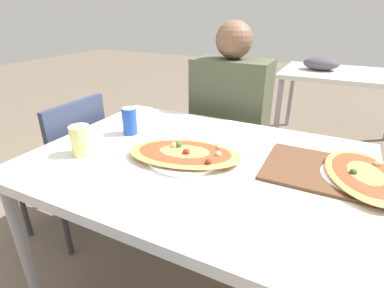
{
  "coord_description": "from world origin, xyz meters",
  "views": [
    {
      "loc": [
        0.45,
        -0.94,
        1.26
      ],
      "look_at": [
        -0.02,
        -0.01,
        0.78
      ],
      "focal_mm": 28.0,
      "sensor_mm": 36.0,
      "label": 1
    }
  ],
  "objects_px": {
    "dining_table": "(198,173)",
    "soda_can": "(130,121)",
    "chair_side_left": "(68,162)",
    "pizza_main": "(185,154)",
    "pizza_second": "(365,176)",
    "person_seated": "(230,110)",
    "drink_glass": "(81,140)",
    "chair_far_seated": "(234,138)"
  },
  "relations": [
    {
      "from": "drink_glass",
      "to": "soda_can",
      "type": "bearing_deg",
      "value": 81.36
    },
    {
      "from": "pizza_main",
      "to": "soda_can",
      "type": "distance_m",
      "value": 0.37
    },
    {
      "from": "chair_side_left",
      "to": "soda_can",
      "type": "height_order",
      "value": "soda_can"
    },
    {
      "from": "drink_glass",
      "to": "pizza_main",
      "type": "bearing_deg",
      "value": 20.84
    },
    {
      "from": "dining_table",
      "to": "soda_can",
      "type": "relative_size",
      "value": 10.27
    },
    {
      "from": "person_seated",
      "to": "drink_glass",
      "type": "relative_size",
      "value": 10.02
    },
    {
      "from": "chair_far_seated",
      "to": "soda_can",
      "type": "xyz_separation_m",
      "value": [
        -0.27,
        -0.71,
        0.31
      ]
    },
    {
      "from": "soda_can",
      "to": "chair_far_seated",
      "type": "bearing_deg",
      "value": 69.08
    },
    {
      "from": "dining_table",
      "to": "person_seated",
      "type": "height_order",
      "value": "person_seated"
    },
    {
      "from": "soda_can",
      "to": "drink_glass",
      "type": "height_order",
      "value": "soda_can"
    },
    {
      "from": "chair_far_seated",
      "to": "pizza_main",
      "type": "bearing_deg",
      "value": 95.28
    },
    {
      "from": "pizza_second",
      "to": "chair_side_left",
      "type": "bearing_deg",
      "value": -178.61
    },
    {
      "from": "dining_table",
      "to": "person_seated",
      "type": "relative_size",
      "value": 1.07
    },
    {
      "from": "dining_table",
      "to": "chair_side_left",
      "type": "relative_size",
      "value": 1.54
    },
    {
      "from": "pizza_main",
      "to": "drink_glass",
      "type": "xyz_separation_m",
      "value": [
        -0.39,
        -0.15,
        0.04
      ]
    },
    {
      "from": "chair_far_seated",
      "to": "drink_glass",
      "type": "xyz_separation_m",
      "value": [
        -0.31,
        -0.97,
        0.31
      ]
    },
    {
      "from": "chair_side_left",
      "to": "chair_far_seated",
      "type": "bearing_deg",
      "value": -44.5
    },
    {
      "from": "dining_table",
      "to": "drink_glass",
      "type": "xyz_separation_m",
      "value": [
        -0.43,
        -0.17,
        0.12
      ]
    },
    {
      "from": "soda_can",
      "to": "pizza_second",
      "type": "relative_size",
      "value": 0.29
    },
    {
      "from": "dining_table",
      "to": "pizza_main",
      "type": "xyz_separation_m",
      "value": [
        -0.04,
        -0.03,
        0.08
      ]
    },
    {
      "from": "chair_far_seated",
      "to": "person_seated",
      "type": "xyz_separation_m",
      "value": [
        0.0,
        -0.11,
        0.23
      ]
    },
    {
      "from": "pizza_main",
      "to": "pizza_second",
      "type": "xyz_separation_m",
      "value": [
        0.62,
        0.13,
        -0.0
      ]
    },
    {
      "from": "pizza_second",
      "to": "person_seated",
      "type": "bearing_deg",
      "value": 139.91
    },
    {
      "from": "dining_table",
      "to": "person_seated",
      "type": "bearing_deg",
      "value": 99.94
    },
    {
      "from": "person_seated",
      "to": "drink_glass",
      "type": "distance_m",
      "value": 0.92
    },
    {
      "from": "person_seated",
      "to": "pizza_second",
      "type": "height_order",
      "value": "person_seated"
    },
    {
      "from": "chair_side_left",
      "to": "pizza_main",
      "type": "bearing_deg",
      "value": -96.72
    },
    {
      "from": "chair_side_left",
      "to": "drink_glass",
      "type": "distance_m",
      "value": 0.56
    },
    {
      "from": "pizza_second",
      "to": "chair_far_seated",
      "type": "bearing_deg",
      "value": 135.08
    },
    {
      "from": "dining_table",
      "to": "drink_glass",
      "type": "distance_m",
      "value": 0.48
    },
    {
      "from": "person_seated",
      "to": "drink_glass",
      "type": "height_order",
      "value": "person_seated"
    },
    {
      "from": "dining_table",
      "to": "pizza_main",
      "type": "distance_m",
      "value": 0.1
    },
    {
      "from": "dining_table",
      "to": "pizza_second",
      "type": "distance_m",
      "value": 0.59
    },
    {
      "from": "chair_far_seated",
      "to": "person_seated",
      "type": "distance_m",
      "value": 0.25
    },
    {
      "from": "person_seated",
      "to": "dining_table",
      "type": "bearing_deg",
      "value": 99.94
    },
    {
      "from": "chair_far_seated",
      "to": "chair_side_left",
      "type": "distance_m",
      "value": 1.02
    },
    {
      "from": "chair_side_left",
      "to": "pizza_main",
      "type": "distance_m",
      "value": 0.84
    },
    {
      "from": "chair_side_left",
      "to": "person_seated",
      "type": "bearing_deg",
      "value": -49.09
    },
    {
      "from": "pizza_main",
      "to": "drink_glass",
      "type": "bearing_deg",
      "value": -159.16
    },
    {
      "from": "person_seated",
      "to": "pizza_main",
      "type": "height_order",
      "value": "person_seated"
    },
    {
      "from": "chair_far_seated",
      "to": "soda_can",
      "type": "bearing_deg",
      "value": 69.08
    },
    {
      "from": "person_seated",
      "to": "soda_can",
      "type": "bearing_deg",
      "value": 65.72
    }
  ]
}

